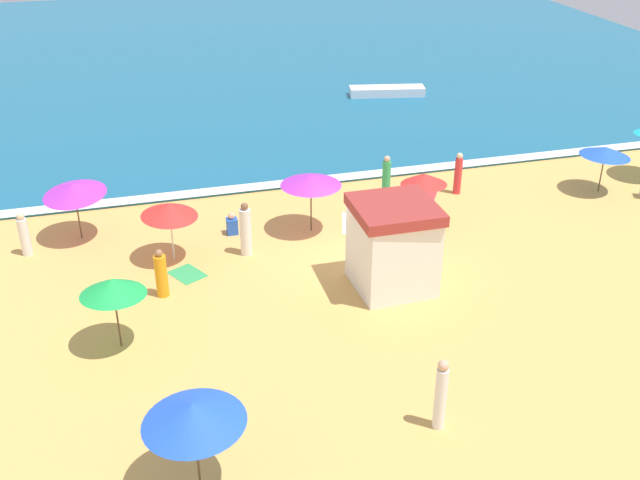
# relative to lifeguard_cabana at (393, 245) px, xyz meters

# --- Properties ---
(ground_plane) EXTENTS (60.00, 60.00, 0.00)m
(ground_plane) POSITION_rel_lifeguard_cabana_xyz_m (-0.54, 2.07, -1.43)
(ground_plane) COLOR #E0A856
(ocean_water) EXTENTS (60.00, 44.00, 0.10)m
(ocean_water) POSITION_rel_lifeguard_cabana_xyz_m (-0.54, 30.07, -1.38)
(ocean_water) COLOR #196084
(ocean_water) RESTS_ON ground_plane
(wave_breaker_foam) EXTENTS (57.00, 0.70, 0.01)m
(wave_breaker_foam) POSITION_rel_lifeguard_cabana_xyz_m (-0.54, 8.37, -1.32)
(wave_breaker_foam) COLOR white
(wave_breaker_foam) RESTS_ON ocean_water
(lifeguard_cabana) EXTENTS (2.43, 2.42, 2.80)m
(lifeguard_cabana) POSITION_rel_lifeguard_cabana_xyz_m (0.00, 0.00, 0.00)
(lifeguard_cabana) COLOR white
(lifeguard_cabana) RESTS_ON ground_plane
(beach_umbrella_0) EXTENTS (2.24, 2.23, 1.90)m
(beach_umbrella_0) POSITION_rel_lifeguard_cabana_xyz_m (10.38, 4.58, 0.24)
(beach_umbrella_0) COLOR #4C3823
(beach_umbrella_0) RESTS_ON ground_plane
(beach_umbrella_1) EXTENTS (2.29, 2.27, 2.34)m
(beach_umbrella_1) POSITION_rel_lifeguard_cabana_xyz_m (-6.79, -6.75, 0.64)
(beach_umbrella_1) COLOR #4C3823
(beach_umbrella_1) RESTS_ON ground_plane
(beach_umbrella_2) EXTENTS (2.44, 2.45, 2.19)m
(beach_umbrella_2) POSITION_rel_lifeguard_cabana_xyz_m (-8.23, -1.02, 0.47)
(beach_umbrella_2) COLOR #4C3823
(beach_umbrella_2) RESTS_ON ground_plane
(beach_umbrella_3) EXTENTS (1.90, 1.92, 1.97)m
(beach_umbrella_3) POSITION_rel_lifeguard_cabana_xyz_m (2.55, 3.83, 0.30)
(beach_umbrella_3) COLOR #4C3823
(beach_umbrella_3) RESTS_ON ground_plane
(beach_umbrella_4) EXTENTS (2.97, 2.97, 2.15)m
(beach_umbrella_4) POSITION_rel_lifeguard_cabana_xyz_m (-1.45, 4.29, 0.52)
(beach_umbrella_4) COLOR #4C3823
(beach_umbrella_4) RESTS_ON ground_plane
(beach_umbrella_6) EXTENTS (2.55, 2.54, 2.12)m
(beach_umbrella_6) POSITION_rel_lifeguard_cabana_xyz_m (-6.35, 3.47, 0.40)
(beach_umbrella_6) COLOR silver
(beach_umbrella_6) RESTS_ON ground_plane
(beach_umbrella_8) EXTENTS (3.00, 3.00, 2.16)m
(beach_umbrella_8) POSITION_rel_lifeguard_cabana_xyz_m (-9.32, 5.85, 0.43)
(beach_umbrella_8) COLOR #4C3823
(beach_umbrella_8) RESTS_ON ground_plane
(beachgoer_0) EXTENTS (0.39, 0.39, 1.68)m
(beachgoer_0) POSITION_rel_lifeguard_cabana_xyz_m (4.89, 5.89, -0.62)
(beachgoer_0) COLOR red
(beachgoer_0) RESTS_ON ground_plane
(beachgoer_1) EXTENTS (0.45, 0.45, 1.89)m
(beachgoer_1) POSITION_rel_lifeguard_cabana_xyz_m (1.91, 5.86, -0.53)
(beachgoer_1) COLOR green
(beachgoer_1) RESTS_ON ground_plane
(beachgoer_3) EXTENTS (0.54, 0.54, 1.88)m
(beachgoer_3) POSITION_rel_lifeguard_cabana_xyz_m (-3.97, 3.20, -0.55)
(beachgoer_3) COLOR white
(beachgoer_3) RESTS_ON ground_plane
(beachgoer_4) EXTENTS (0.37, 0.37, 0.82)m
(beachgoer_4) POSITION_rel_lifeguard_cabana_xyz_m (-4.18, 4.79, -1.07)
(beachgoer_4) COLOR blue
(beachgoer_4) RESTS_ON ground_plane
(beachgoer_5) EXTENTS (0.52, 0.52, 1.58)m
(beachgoer_5) POSITION_rel_lifeguard_cabana_xyz_m (-6.89, 1.30, -0.70)
(beachgoer_5) COLOR orange
(beachgoer_5) RESTS_ON ground_plane
(beachgoer_7) EXTENTS (0.47, 0.47, 1.55)m
(beachgoer_7) POSITION_rel_lifeguard_cabana_xyz_m (-11.05, 5.10, -0.70)
(beachgoer_7) COLOR white
(beachgoer_7) RESTS_ON ground_plane
(beachgoer_8) EXTENTS (0.40, 0.40, 1.93)m
(beachgoer_8) POSITION_rel_lifeguard_cabana_xyz_m (-1.13, -6.31, -0.47)
(beachgoer_8) COLOR white
(beachgoer_8) RESTS_ON ground_plane
(beach_towel_0) EXTENTS (1.30, 1.89, 0.01)m
(beach_towel_0) POSITION_rel_lifeguard_cabana_xyz_m (0.19, 4.43, -1.42)
(beach_towel_0) COLOR white
(beach_towel_0) RESTS_ON ground_plane
(beach_towel_1) EXTENTS (1.29, 1.39, 0.01)m
(beach_towel_1) POSITION_rel_lifeguard_cabana_xyz_m (-6.05, 2.37, -1.42)
(beach_towel_1) COLOR green
(beach_towel_1) RESTS_ON ground_plane
(beach_towel_2) EXTENTS (1.57, 1.84, 0.01)m
(beach_towel_2) POSITION_rel_lifeguard_cabana_xyz_m (3.52, 5.86, -1.42)
(beach_towel_2) COLOR red
(beach_towel_2) RESTS_ON ground_plane
(small_boat_0) EXTENTS (4.13, 1.80, 0.46)m
(small_boat_0) POSITION_rel_lifeguard_cabana_xyz_m (6.50, 18.45, -1.09)
(small_boat_0) COLOR white
(small_boat_0) RESTS_ON ocean_water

